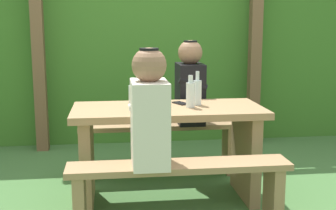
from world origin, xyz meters
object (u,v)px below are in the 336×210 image
object	(u,v)px
drinking_glass	(159,98)
bottle_right	(190,94)
person_white_shirt	(149,112)
cell_phone	(181,103)
person_black_coat	(190,85)
bottle_left	(197,92)
bench_near	(179,184)
picnic_table	(168,137)
bench_far	(160,139)
bottle_center	(133,97)

from	to	relation	value
drinking_glass	bottle_right	size ratio (longest dim) A/B	0.42
person_white_shirt	cell_phone	bearing A→B (deg)	66.55
person_black_coat	bottle_left	world-z (taller)	person_black_coat
bench_near	bottle_left	bearing A→B (deg)	69.90
picnic_table	person_black_coat	distance (m)	0.69
bench_near	bottle_left	size ratio (longest dim) A/B	5.47
bottle_right	cell_phone	distance (m)	0.18
bench_far	bottle_right	distance (m)	0.79
drinking_glass	bottle_center	xyz separation A→B (m)	(-0.21, -0.23, 0.05)
bottle_center	cell_phone	distance (m)	0.45
drinking_glass	cell_phone	world-z (taller)	drinking_glass
bottle_left	bench_near	bearing A→B (deg)	-110.10
drinking_glass	bottle_left	size ratio (longest dim) A/B	0.39
picnic_table	bottle_right	world-z (taller)	bottle_right
bottle_right	bottle_center	size ratio (longest dim) A/B	1.01
bench_far	person_white_shirt	size ratio (longest dim) A/B	1.95
bench_far	bottle_right	bearing A→B (deg)	-74.83
bench_near	person_white_shirt	xyz separation A→B (m)	(-0.18, 0.00, 0.47)
bench_far	drinking_glass	bearing A→B (deg)	-97.07
picnic_table	bench_near	xyz separation A→B (m)	(0.00, -0.57, -0.16)
bench_far	person_white_shirt	xyz separation A→B (m)	(-0.18, -1.13, 0.47)
person_white_shirt	bottle_right	distance (m)	0.64
bottle_center	bench_near	bearing A→B (deg)	-60.21
drinking_glass	bench_near	bearing A→B (deg)	-85.36
bench_far	drinking_glass	world-z (taller)	drinking_glass
bench_far	person_black_coat	size ratio (longest dim) A/B	1.95
bench_far	person_black_coat	distance (m)	0.54
bench_far	bottle_right	xyz separation A→B (m)	(0.16, -0.60, 0.49)
drinking_glass	bottle_right	xyz separation A→B (m)	(0.22, -0.15, 0.05)
picnic_table	person_white_shirt	size ratio (longest dim) A/B	1.95
bottle_left	person_white_shirt	bearing A→B (deg)	-123.50
bench_near	person_white_shirt	size ratio (longest dim) A/B	1.95
person_white_shirt	bottle_center	size ratio (longest dim) A/B	3.06
bench_near	bottle_center	world-z (taller)	bottle_center
bottle_right	bottle_center	world-z (taller)	bottle_right
bench_far	person_white_shirt	world-z (taller)	person_white_shirt
bench_near	cell_phone	world-z (taller)	cell_phone
bottle_left	bottle_right	world-z (taller)	bottle_left
person_white_shirt	cell_phone	xyz separation A→B (m)	(0.30, 0.68, -0.07)
person_white_shirt	person_black_coat	bearing A→B (deg)	68.39
picnic_table	person_black_coat	xyz separation A→B (m)	(0.26, 0.56, 0.31)
bench_near	person_white_shirt	world-z (taller)	person_white_shirt
bench_far	cell_phone	bearing A→B (deg)	-75.86
person_black_coat	bottle_center	size ratio (longest dim) A/B	3.06
person_black_coat	bottle_right	distance (m)	0.60
bench_far	person_black_coat	bearing A→B (deg)	-0.72
bottle_right	person_black_coat	bearing A→B (deg)	80.36
picnic_table	person_white_shirt	distance (m)	0.67
bench_near	bottle_center	size ratio (longest dim) A/B	5.95
bottle_center	picnic_table	bearing A→B (deg)	22.40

